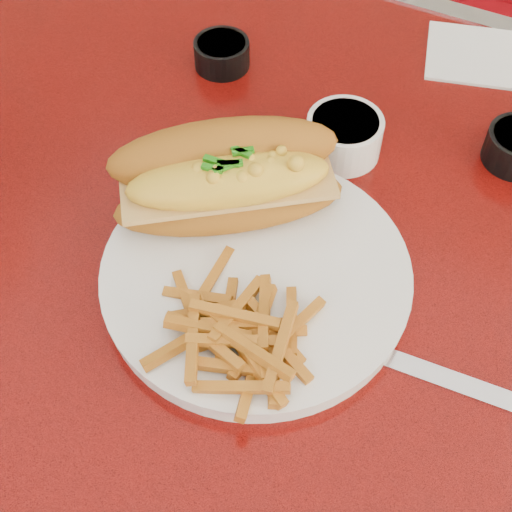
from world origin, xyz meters
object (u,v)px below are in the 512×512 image
at_px(diner_table, 272,308).
at_px(sauce_cup_left, 222,53).
at_px(dinner_plate, 256,276).
at_px(fork, 327,298).
at_px(gravy_ramekin, 344,135).
at_px(mac_hoagie, 227,178).
at_px(booth_bench_far, 439,101).

height_order(diner_table, sauce_cup_left, sauce_cup_left).
height_order(dinner_plate, fork, same).
bearing_deg(gravy_ramekin, diner_table, -101.58).
height_order(dinner_plate, gravy_ramekin, gravy_ramekin).
height_order(dinner_plate, mac_hoagie, mac_hoagie).
height_order(booth_bench_far, sauce_cup_left, booth_bench_far).
xyz_separation_m(booth_bench_far, fork, (0.09, -0.88, 0.50)).
relative_size(diner_table, dinner_plate, 3.62).
distance_m(dinner_plate, gravy_ramekin, 0.19).
bearing_deg(fork, dinner_plate, 94.23).
bearing_deg(mac_hoagie, fork, -59.77).
bearing_deg(sauce_cup_left, gravy_ramekin, -20.50).
bearing_deg(booth_bench_far, mac_hoagie, -92.61).
height_order(diner_table, mac_hoagie, mac_hoagie).
distance_m(dinner_plate, mac_hoagie, 0.09).
distance_m(dinner_plate, fork, 0.07).
distance_m(booth_bench_far, mac_hoagie, 0.99).
bearing_deg(fork, gravy_ramekin, 21.79).
bearing_deg(dinner_plate, mac_hoagie, 136.49).
distance_m(diner_table, sauce_cup_left, 0.30).
xyz_separation_m(dinner_plate, fork, (0.07, 0.00, 0.01)).
xyz_separation_m(mac_hoagie, sauce_cup_left, (-0.12, 0.20, -0.04)).
bearing_deg(diner_table, fork, -41.04).
xyz_separation_m(diner_table, sauce_cup_left, (-0.15, 0.18, 0.18)).
bearing_deg(mac_hoagie, booth_bench_far, 50.68).
distance_m(booth_bench_far, sauce_cup_left, 0.82).
relative_size(booth_bench_far, fork, 9.37).
xyz_separation_m(dinner_plate, gravy_ramekin, (0.00, 0.19, 0.01)).
distance_m(mac_hoagie, gravy_ramekin, 0.15).
bearing_deg(dinner_plate, diner_table, 103.84).
bearing_deg(diner_table, dinner_plate, -76.16).
xyz_separation_m(mac_hoagie, gravy_ramekin, (0.06, 0.13, -0.04)).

